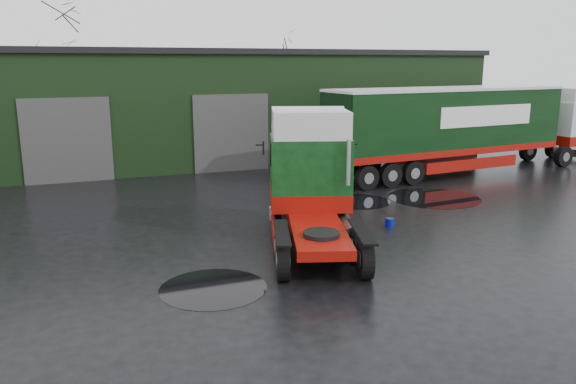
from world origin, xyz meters
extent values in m
plane|color=black|center=(0.00, 0.00, 0.00)|extent=(100.00, 100.00, 0.00)
cube|color=black|center=(2.00, 20.00, 3.00)|extent=(32.00, 12.00, 6.00)
cube|color=black|center=(2.00, 20.00, 6.15)|extent=(32.40, 12.40, 0.30)
cylinder|color=#060D95|center=(4.26, 1.95, 0.14)|extent=(0.36, 0.36, 0.29)
cylinder|color=black|center=(-2.81, -1.20, 0.00)|extent=(2.75, 2.75, 0.01)
cylinder|color=black|center=(4.93, 5.60, 0.00)|extent=(2.79, 2.79, 0.01)
cylinder|color=black|center=(8.25, 4.94, 0.00)|extent=(3.86, 3.86, 0.01)
camera|label=1|loc=(-5.88, -14.26, 5.58)|focal=35.00mm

